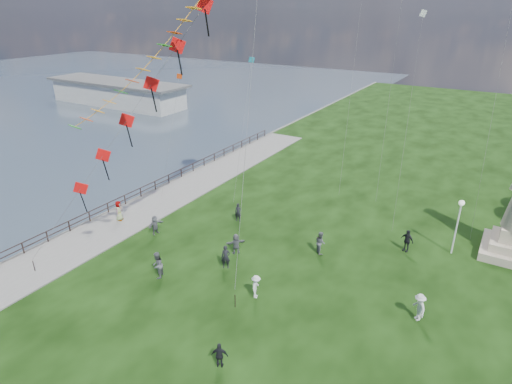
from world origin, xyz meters
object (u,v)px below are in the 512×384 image
Objects in this scene: person_2 at (256,287)px; person_3 at (220,355)px; person_1 at (157,265)px; person_11 at (236,244)px; person_6 at (238,212)px; person_7 at (320,242)px; person_10 at (119,212)px; person_8 at (419,307)px; lamppost at (459,216)px; person_0 at (226,257)px; person_9 at (407,240)px; person_5 at (155,225)px; pier_pavilion at (117,93)px.

person_3 is (1.35, -5.84, -0.05)m from person_2.
person_1 reaches higher than person_11.
person_7 is (8.04, -1.17, 0.07)m from person_6.
person_1 reaches higher than person_3.
person_10 is at bearing -43.75° from person_11.
person_8 is 0.99× the size of person_10.
person_10 is (-25.20, -9.04, -2.25)m from lamppost.
person_2 is 15.64m from person_10.
person_6 is at bearing -84.47° from person_3.
person_0 is 1.07× the size of person_6.
lamppost is at bearing 44.48° from person_9.
person_7 is (4.89, 5.25, 0.01)m from person_0.
person_1 reaches higher than person_0.
lamppost is 4.02m from person_9.
lamppost reaches higher than person_10.
person_8 is 24.59m from person_10.
person_11 is at bearing -72.21° from person_6.
person_2 is at bearing -108.82° from person_8.
person_6 reaches higher than person_5.
person_2 is 5.45m from person_11.
person_0 is at bearing 44.71° from person_2.
person_6 is 0.92× the size of person_9.
lamppost is at bearing -58.06° from person_2.
person_3 is at bearing -88.95° from person_9.
pier_pavilion is 59.61m from person_11.
person_3 is at bearing -73.76° from person_6.
person_1 is 6.24m from person_5.
lamppost reaches higher than person_11.
person_10 is (-16.73, -4.06, 0.01)m from person_7.
person_11 is at bearing 28.00° from person_2.
person_9 is at bearing -132.66° from person_3.
person_7 is 0.99× the size of person_9.
person_3 is at bearing -139.93° from person_10.
person_5 is at bearing 142.65° from person_0.
person_10 is (-16.71, 8.79, 0.14)m from person_3.
person_8 is at bearing -111.93° from person_10.
person_1 reaches higher than person_5.
person_5 is at bearing 63.99° from person_7.
person_3 is at bearing -86.42° from person_0.
person_3 is 18.88m from person_10.
person_6 is (4.51, 5.31, 0.01)m from person_5.
pier_pavilion is 65.68m from person_9.
person_2 is 0.99× the size of person_11.
person_5 reaches higher than person_3.
person_8 is (9.23, 3.06, 0.09)m from person_2.
person_1 is 1.08× the size of person_10.
person_0 is 9.03m from person_3.
pier_pavilion is at bearing 115.14° from person_0.
person_9 reaches higher than person_7.
person_0 is at bearing -35.79° from pier_pavilion.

